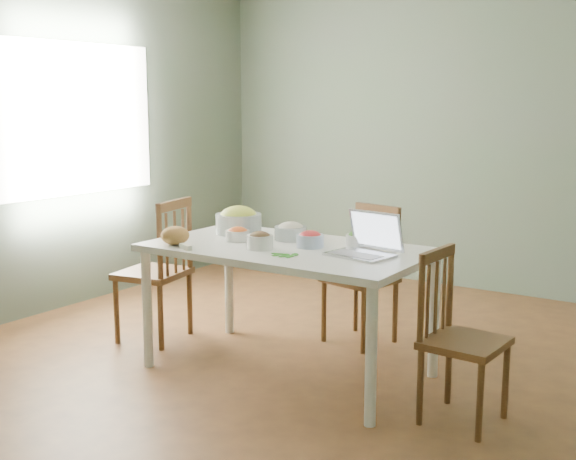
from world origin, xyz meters
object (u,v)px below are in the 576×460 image
Objects in this scene: chair_left at (153,270)px; laptop at (360,235)px; chair_far at (360,276)px; dining_table at (288,310)px; bowl_squash at (238,220)px; chair_right at (465,339)px; bread_boule at (175,235)px.

laptop is at bearing 78.99° from chair_left.
laptop is (0.39, -0.75, 0.43)m from chair_far.
chair_left is at bearing -171.83° from laptop.
dining_table is 5.56× the size of bowl_squash.
bread_boule reaches higher than chair_right.
chair_left is (-1.13, 0.01, 0.10)m from dining_table.
bread_boule is (-1.75, -0.23, 0.39)m from chair_right.
laptop is at bearing 16.24° from bread_boule.
chair_far is 0.95× the size of chair_left.
bread_boule is (0.53, -0.34, 0.35)m from chair_left.
dining_table is 0.82m from bread_boule.
bowl_squash is at bearing 83.56° from chair_right.
bowl_squash reaches higher than dining_table.
bread_boule is (-0.70, -1.07, 0.37)m from chair_far.
chair_left is 2.28m from chair_right.
chair_far is at bearing 110.55° from chair_left.
laptop reaches higher than chair_left.
chair_left is 0.74m from bowl_squash.
chair_far reaches higher than bread_boule.
chair_far is 2.68× the size of laptop.
laptop reaches higher than bowl_squash.
laptop reaches higher than chair_far.
bowl_squash is (0.61, 0.18, 0.38)m from chair_left.
dining_table is 4.78× the size of laptop.
chair_far is 0.92m from bowl_squash.
chair_right is 2.56× the size of laptop.
laptop is (1.09, 0.32, 0.06)m from bread_boule.
chair_left is (-1.22, -0.73, 0.03)m from chair_far.
chair_left is at bearing -163.44° from bowl_squash.
chair_far is 0.95m from laptop.
bread_boule is 1.14m from laptop.
dining_table is 0.71m from laptop.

